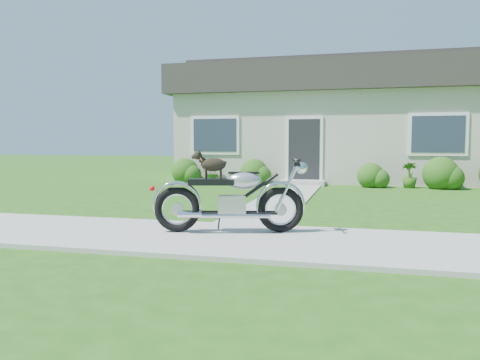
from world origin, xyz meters
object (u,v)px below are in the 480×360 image
Objects in this scene: motorcycle_with_dog at (231,197)px; potted_plant_right at (410,175)px; potted_plant_left at (210,172)px; house at (354,121)px.

potted_plant_right is at bearing 54.95° from motorcycle_with_dog.
house is at bearing 37.22° from potted_plant_left.
potted_plant_right is (1.69, -3.44, -1.77)m from house.
potted_plant_right reaches higher than potted_plant_left.
potted_plant_left is at bearing 96.52° from motorcycle_with_dog.
potted_plant_left is at bearing -142.78° from house.
potted_plant_left is 0.33× the size of motorcycle_with_dog.
house is 16.42× the size of potted_plant_right.
potted_plant_right is (6.23, 0.00, 0.02)m from potted_plant_left.
motorcycle_with_dog is at bearing -111.60° from potted_plant_right.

